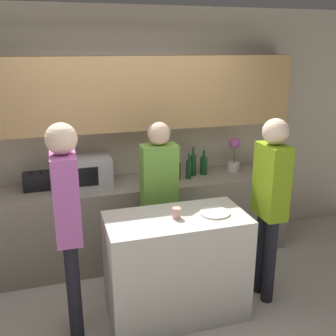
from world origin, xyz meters
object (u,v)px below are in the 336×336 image
at_px(plate_on_island, 215,213).
at_px(toaster, 36,181).
at_px(potted_plant, 234,154).
at_px(person_left, 159,190).
at_px(microwave, 86,171).
at_px(cup_0, 177,213).
at_px(bottle_0, 178,171).
at_px(bottle_1, 189,169).
at_px(person_center, 67,214).
at_px(bottle_3, 204,165).
at_px(person_right, 270,195).
at_px(bottle_2, 193,165).

bearing_deg(plate_on_island, toaster, 141.57).
relative_size(potted_plant, person_left, 0.24).
relative_size(microwave, cup_0, 5.81).
relative_size(microwave, bottle_0, 1.98).
relative_size(bottle_1, person_center, 0.16).
bearing_deg(bottle_3, person_right, -79.95).
relative_size(bottle_0, plate_on_island, 1.01).
height_order(potted_plant, person_left, person_left).
relative_size(cup_0, person_left, 0.05).
distance_m(person_left, person_center, 1.04).
height_order(bottle_1, bottle_3, bottle_1).
bearing_deg(cup_0, bottle_0, 71.37).
bearing_deg(person_left, bottle_3, -140.30).
bearing_deg(bottle_1, person_center, -143.06).
bearing_deg(person_center, person_left, 122.72).
relative_size(potted_plant, bottle_0, 1.50).
relative_size(toaster, plate_on_island, 1.00).
height_order(bottle_2, plate_on_island, bottle_2).
distance_m(bottle_3, plate_on_island, 1.19).
distance_m(potted_plant, person_center, 2.24).
bearing_deg(bottle_1, cup_0, -114.51).
bearing_deg(bottle_2, person_left, -134.94).
distance_m(bottle_2, person_left, 0.77).
bearing_deg(bottle_1, bottle_0, -176.78).
distance_m(microwave, bottle_2, 1.18).
bearing_deg(person_left, bottle_2, -134.35).
bearing_deg(microwave, toaster, 179.82).
bearing_deg(cup_0, microwave, 118.61).
xyz_separation_m(cup_0, person_right, (0.88, 0.03, 0.05)).
xyz_separation_m(toaster, bottle_2, (1.68, -0.02, 0.03)).
relative_size(potted_plant, person_center, 0.22).
relative_size(bottle_3, cup_0, 3.14).
relative_size(bottle_2, person_right, 0.19).
xyz_separation_m(bottle_3, cup_0, (-0.69, -1.13, -0.02)).
relative_size(toaster, bottle_3, 0.92).
height_order(bottle_3, cup_0, bottle_3).
bearing_deg(person_left, plate_on_island, 119.26).
xyz_separation_m(microwave, bottle_0, (0.97, -0.12, -0.05)).
relative_size(person_left, person_center, 0.92).
distance_m(bottle_2, bottle_3, 0.13).
relative_size(microwave, bottle_3, 1.85).
xyz_separation_m(potted_plant, bottle_1, (-0.60, -0.11, -0.09)).
bearing_deg(person_center, toaster, -166.67).
height_order(plate_on_island, person_right, person_right).
relative_size(microwave, person_right, 0.30).
bearing_deg(bottle_2, cup_0, -116.28).
bearing_deg(bottle_0, cup_0, -108.63).
relative_size(bottle_0, bottle_2, 0.80).
bearing_deg(toaster, microwave, -0.18).
xyz_separation_m(potted_plant, person_center, (-1.94, -1.12, -0.02)).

